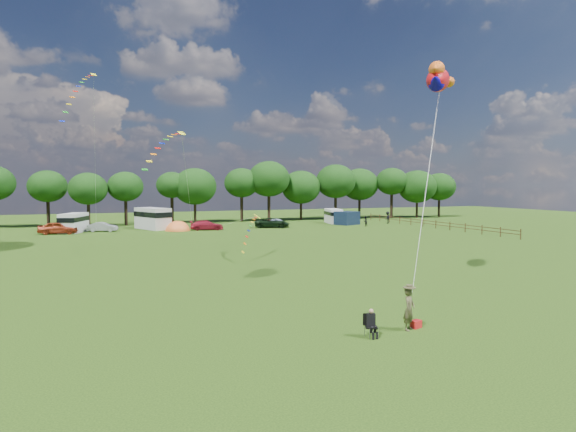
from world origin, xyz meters
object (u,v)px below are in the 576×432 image
object	(u,v)px
car_c	(207,225)
car_a	(58,228)
fish_kite	(438,79)
walker_b	(388,217)
car_d	(272,223)
car_b	(103,227)
camp_chair	(371,320)
walker_a	(365,221)
campervan_d	(333,216)
tent_orange	(178,231)
tent_greyblue	(276,226)
campervan_b	(74,222)
kite_flyer	(409,309)
campervan_c	(153,218)

from	to	relation	value
car_c	car_a	bearing A→B (deg)	97.16
fish_kite	walker_b	distance (m)	48.52
car_d	walker_b	world-z (taller)	walker_b
car_b	car_d	size ratio (longest dim) A/B	0.68
camp_chair	walker_a	distance (m)	53.37
car_d	campervan_d	size ratio (longest dim) A/B	1.02
car_c	tent_orange	world-z (taller)	tent_orange
campervan_d	walker_a	world-z (taller)	campervan_d
camp_chair	walker_a	bearing A→B (deg)	83.22
tent_greyblue	camp_chair	distance (m)	52.62
car_b	campervan_b	distance (m)	3.60
kite_flyer	walker_b	world-z (taller)	walker_b
tent_orange	camp_chair	size ratio (longest dim) A/B	3.17
kite_flyer	fish_kite	xyz separation A→B (m)	(7.66, 8.30, 11.88)
car_b	campervan_c	size ratio (longest dim) A/B	0.53
camp_chair	walker_b	bearing A→B (deg)	79.76
car_b	campervan_c	xyz separation A→B (m)	(6.57, 1.53, 0.98)
car_d	fish_kite	bearing A→B (deg)	-163.35
walker_b	car_c	bearing A→B (deg)	-35.30
campervan_d	kite_flyer	bearing A→B (deg)	168.85
kite_flyer	car_c	bearing A→B (deg)	53.65
tent_greyblue	kite_flyer	size ratio (longest dim) A/B	1.86
campervan_d	walker_a	bearing A→B (deg)	-152.81
car_c	campervan_b	size ratio (longest dim) A/B	0.79
campervan_b	camp_chair	bearing A→B (deg)	-146.57
fish_kite	walker_a	bearing A→B (deg)	18.88
walker_b	car_b	bearing A→B (deg)	-39.15
kite_flyer	camp_chair	size ratio (longest dim) A/B	1.55
walker_b	fish_kite	bearing A→B (deg)	24.22
kite_flyer	walker_b	xyz separation A→B (m)	(30.38, 49.50, 0.07)
car_b	fish_kite	bearing A→B (deg)	-142.43
car_c	walker_a	distance (m)	23.57
campervan_d	tent_orange	size ratio (longest dim) A/B	1.37
car_a	walker_a	world-z (taller)	car_a
fish_kite	campervan_c	bearing A→B (deg)	59.64
car_b	walker_a	distance (m)	37.16
car_c	car_d	world-z (taller)	car_d
campervan_d	walker_b	size ratio (longest dim) A/B	2.60
car_a	fish_kite	world-z (taller)	fish_kite
tent_greyblue	walker_b	bearing A→B (deg)	-3.29
campervan_b	tent_orange	distance (m)	13.30
kite_flyer	walker_b	distance (m)	58.08
campervan_c	kite_flyer	bearing A→B (deg)	162.34
kite_flyer	car_a	bearing A→B (deg)	74.36
car_c	kite_flyer	distance (m)	48.69
campervan_b	campervan_d	bearing A→B (deg)	-69.13
tent_orange	walker_a	bearing A→B (deg)	-5.73
car_d	tent_orange	size ratio (longest dim) A/B	1.40
tent_greyblue	camp_chair	bearing A→B (deg)	-105.16
car_d	campervan_b	bearing A→B (deg)	105.65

